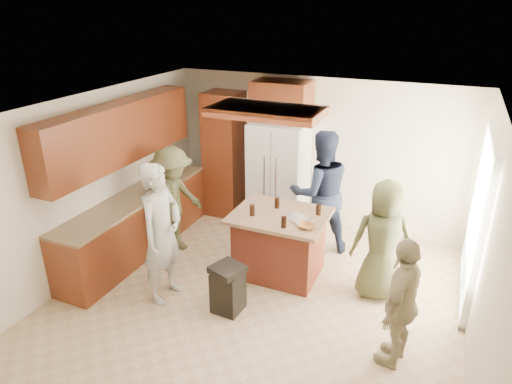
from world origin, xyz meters
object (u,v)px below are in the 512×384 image
at_px(refrigerator, 278,175).
at_px(trash_bin, 228,288).
at_px(person_counter, 173,201).
at_px(person_behind_left, 320,193).
at_px(person_side_right, 401,303).
at_px(person_front_left, 162,233).
at_px(person_behind_right, 383,241).
at_px(kitchen_island, 279,243).

xyz_separation_m(refrigerator, trash_bin, (0.29, -2.50, -0.58)).
height_order(person_counter, trash_bin, person_counter).
bearing_deg(person_behind_left, person_side_right, 94.11).
relative_size(person_front_left, trash_bin, 2.94).
bearing_deg(person_behind_right, trash_bin, 14.85).
relative_size(person_counter, refrigerator, 0.93).
xyz_separation_m(person_behind_right, kitchen_island, (-1.38, -0.03, -0.33)).
distance_m(person_behind_left, refrigerator, 1.06).
distance_m(person_side_right, person_counter, 3.60).
distance_m(person_front_left, kitchen_island, 1.67).
relative_size(refrigerator, trash_bin, 2.86).
bearing_deg(person_behind_right, person_front_left, 5.83).
relative_size(person_counter, kitchen_island, 1.31).
xyz_separation_m(person_front_left, person_counter, (-0.52, 1.05, -0.09)).
height_order(person_front_left, person_behind_left, person_behind_left).
bearing_deg(refrigerator, person_front_left, -103.15).
bearing_deg(person_front_left, refrigerator, -10.67).
bearing_deg(kitchen_island, person_front_left, -136.76).
height_order(person_front_left, person_behind_right, person_front_left).
xyz_separation_m(person_behind_right, trash_bin, (-1.66, -1.08, -0.48)).
relative_size(person_front_left, person_side_right, 1.24).
bearing_deg(trash_bin, person_behind_left, 72.78).
height_order(person_behind_right, kitchen_island, person_behind_right).
height_order(person_front_left, person_counter, person_front_left).
height_order(person_front_left, kitchen_island, person_front_left).
height_order(person_behind_right, person_side_right, person_behind_right).
distance_m(person_behind_left, person_counter, 2.20).
bearing_deg(person_side_right, kitchen_island, -109.06).
bearing_deg(person_front_left, trash_bin, -84.13).
bearing_deg(person_behind_right, kitchen_island, -16.82).
xyz_separation_m(person_behind_left, person_counter, (-2.00, -0.92, -0.12)).
bearing_deg(kitchen_island, refrigerator, 111.56).
relative_size(kitchen_island, trash_bin, 2.03).
relative_size(person_front_left, person_behind_right, 1.15).
xyz_separation_m(person_behind_left, refrigerator, (-0.88, 0.57, -0.06)).
xyz_separation_m(person_side_right, kitchen_island, (-1.75, 1.11, -0.27)).
xyz_separation_m(refrigerator, kitchen_island, (0.57, -1.45, -0.43)).
bearing_deg(person_counter, kitchen_island, -77.23).
relative_size(person_behind_left, person_side_right, 1.29).
xyz_separation_m(person_front_left, person_side_right, (2.92, -0.02, -0.18)).
bearing_deg(trash_bin, refrigerator, 96.59).
distance_m(person_behind_left, person_side_right, 2.47).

